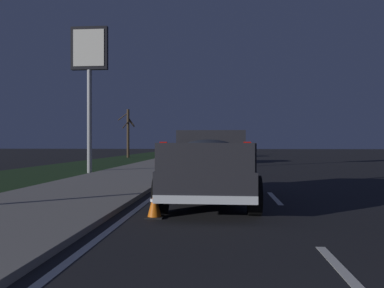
% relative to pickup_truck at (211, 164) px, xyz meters
% --- Properties ---
extents(ground, '(144.00, 144.00, 0.00)m').
position_rel_pickup_truck_xyz_m(ground, '(17.80, -1.75, -0.98)').
color(ground, black).
extents(sidewalk_shoulder, '(108.00, 4.00, 0.12)m').
position_rel_pickup_truck_xyz_m(sidewalk_shoulder, '(17.80, 3.95, -0.92)').
color(sidewalk_shoulder, gray).
rests_on(sidewalk_shoulder, ground).
extents(grass_verge, '(108.00, 6.00, 0.01)m').
position_rel_pickup_truck_xyz_m(grass_verge, '(17.80, 8.95, -0.98)').
color(grass_verge, '#1E3819').
rests_on(grass_verge, ground).
extents(lane_markings, '(108.00, 3.54, 0.01)m').
position_rel_pickup_truck_xyz_m(lane_markings, '(19.52, 0.80, -0.98)').
color(lane_markings, silver).
rests_on(lane_markings, ground).
extents(pickup_truck, '(5.43, 2.30, 1.87)m').
position_rel_pickup_truck_xyz_m(pickup_truck, '(0.00, 0.00, 0.00)').
color(pickup_truck, '#232328').
rests_on(pickup_truck, ground).
extents(sedan_red, '(4.44, 2.09, 1.54)m').
position_rel_pickup_truck_xyz_m(sedan_red, '(19.72, -0.19, -0.20)').
color(sedan_red, maroon).
rests_on(sedan_red, ground).
extents(sedan_white, '(4.44, 2.08, 1.54)m').
position_rel_pickup_truck_xyz_m(sedan_white, '(31.86, 0.17, -0.20)').
color(sedan_white, silver).
rests_on(sedan_white, ground).
extents(gas_price_sign, '(0.27, 1.90, 7.48)m').
position_rel_pickup_truck_xyz_m(gas_price_sign, '(8.81, 6.49, 4.67)').
color(gas_price_sign, '#99999E').
rests_on(gas_price_sign, ground).
extents(bare_tree_far, '(1.82, 1.80, 5.11)m').
position_rel_pickup_truck_xyz_m(bare_tree_far, '(29.08, 9.71, 1.72)').
color(bare_tree_far, '#423323').
rests_on(bare_tree_far, ground).
extents(traffic_cone_near, '(0.36, 0.36, 0.58)m').
position_rel_pickup_truck_xyz_m(traffic_cone_near, '(-2.29, 1.07, -0.70)').
color(traffic_cone_near, black).
rests_on(traffic_cone_near, ground).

